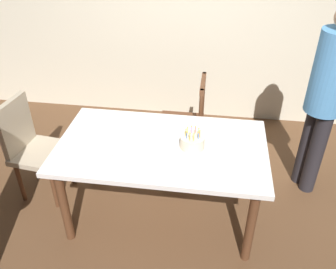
# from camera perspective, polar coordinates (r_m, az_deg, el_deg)

# --- Properties ---
(ground) EXTENTS (6.40, 6.40, 0.00)m
(ground) POSITION_cam_1_polar(r_m,az_deg,el_deg) (3.28, -0.89, -12.47)
(ground) COLOR brown
(back_wall) EXTENTS (6.40, 0.10, 2.60)m
(back_wall) POSITION_cam_1_polar(r_m,az_deg,el_deg) (4.24, 3.08, 19.18)
(back_wall) COLOR beige
(back_wall) RESTS_ON ground
(dining_table) EXTENTS (1.63, 0.94, 0.76)m
(dining_table) POSITION_cam_1_polar(r_m,az_deg,el_deg) (2.83, -1.00, -3.12)
(dining_table) COLOR white
(dining_table) RESTS_ON ground
(birthday_cake) EXTENTS (0.28, 0.28, 0.17)m
(birthday_cake) POSITION_cam_1_polar(r_m,az_deg,el_deg) (2.72, 3.90, -1.37)
(birthday_cake) COLOR silver
(birthday_cake) RESTS_ON dining_table
(plate_near_celebrant) EXTENTS (0.22, 0.22, 0.01)m
(plate_near_celebrant) POSITION_cam_1_polar(r_m,az_deg,el_deg) (2.71, -11.16, -3.28)
(plate_near_celebrant) COLOR white
(plate_near_celebrant) RESTS_ON dining_table
(plate_far_side) EXTENTS (0.22, 0.22, 0.01)m
(plate_far_side) POSITION_cam_1_polar(r_m,az_deg,el_deg) (2.96, -1.93, 0.95)
(plate_far_side) COLOR white
(plate_far_side) RESTS_ON dining_table
(fork_near_celebrant) EXTENTS (0.18, 0.02, 0.01)m
(fork_near_celebrant) POSITION_cam_1_polar(r_m,az_deg,el_deg) (2.77, -14.26, -2.93)
(fork_near_celebrant) COLOR silver
(fork_near_celebrant) RESTS_ON dining_table
(fork_far_side) EXTENTS (0.18, 0.04, 0.01)m
(fork_far_side) POSITION_cam_1_polar(r_m,az_deg,el_deg) (3.00, -4.89, 1.31)
(fork_far_side) COLOR silver
(fork_far_side) RESTS_ON dining_table
(chair_spindle_back) EXTENTS (0.44, 0.44, 0.95)m
(chair_spindle_back) POSITION_cam_1_polar(r_m,az_deg,el_deg) (3.59, 2.52, 1.63)
(chair_spindle_back) COLOR #56331E
(chair_spindle_back) RESTS_ON ground
(chair_upholstered) EXTENTS (0.49, 0.49, 0.95)m
(chair_upholstered) POSITION_cam_1_polar(r_m,az_deg,el_deg) (3.40, -21.04, -1.44)
(chair_upholstered) COLOR tan
(chair_upholstered) RESTS_ON ground
(person_guest) EXTENTS (0.32, 0.32, 1.72)m
(person_guest) POSITION_cam_1_polar(r_m,az_deg,el_deg) (3.28, 23.97, 5.82)
(person_guest) COLOR #262328
(person_guest) RESTS_ON ground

